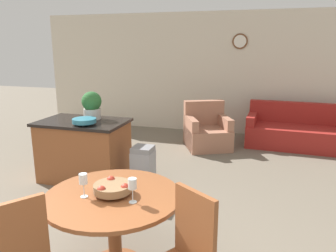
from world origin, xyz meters
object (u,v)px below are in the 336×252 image
(fruit_bowl, at_px, (113,188))
(trash_bin, at_px, (143,167))
(armchair, at_px, (207,132))
(wine_glass_right, at_px, (132,185))
(couch, at_px, (301,133))
(teal_bowl, at_px, (84,121))
(dining_table, at_px, (114,212))
(kitchen_island, at_px, (84,150))
(potted_plant, at_px, (92,105))
(wine_glass_left, at_px, (83,180))

(fruit_bowl, distance_m, trash_bin, 1.83)
(armchair, bearing_deg, wine_glass_right, -114.45)
(fruit_bowl, relative_size, couch, 0.15)
(teal_bowl, bearing_deg, fruit_bowl, -52.83)
(couch, bearing_deg, wine_glass_right, -108.02)
(wine_glass_right, xyz_separation_m, trash_bin, (-0.61, 1.81, -0.58))
(wine_glass_right, distance_m, armchair, 4.00)
(teal_bowl, bearing_deg, dining_table, -52.82)
(fruit_bowl, height_order, armchair, armchair)
(kitchen_island, bearing_deg, potted_plant, 65.18)
(wine_glass_left, height_order, couch, wine_glass_left)
(wine_glass_left, height_order, kitchen_island, wine_glass_left)
(wine_glass_left, distance_m, armchair, 4.04)
(kitchen_island, xyz_separation_m, armchair, (1.48, 2.11, -0.15))
(wine_glass_right, distance_m, teal_bowl, 2.18)
(teal_bowl, height_order, couch, teal_bowl)
(teal_bowl, relative_size, trash_bin, 0.55)
(kitchen_island, relative_size, potted_plant, 3.09)
(dining_table, bearing_deg, fruit_bowl, -69.25)
(dining_table, xyz_separation_m, teal_bowl, (-1.19, 1.57, 0.39))
(teal_bowl, bearing_deg, wine_glass_right, -49.57)
(armchair, bearing_deg, wine_glass_left, -120.64)
(potted_plant, bearing_deg, dining_table, -56.68)
(potted_plant, distance_m, couch, 4.13)
(trash_bin, bearing_deg, armchair, 76.18)
(fruit_bowl, height_order, wine_glass_left, wine_glass_left)
(wine_glass_right, distance_m, potted_plant, 2.51)
(wine_glass_right, xyz_separation_m, potted_plant, (-1.48, 2.01, 0.23))
(wine_glass_right, distance_m, couch, 4.85)
(kitchen_island, bearing_deg, teal_bowl, -51.81)
(couch, bearing_deg, fruit_bowl, -110.84)
(armchair, bearing_deg, potted_plant, -151.38)
(fruit_bowl, xyz_separation_m, wine_glass_left, (-0.21, -0.11, 0.09))
(trash_bin, bearing_deg, wine_glass_right, -71.39)
(couch, relative_size, armchair, 1.94)
(dining_table, distance_m, fruit_bowl, 0.23)
(dining_table, relative_size, wine_glass_left, 5.64)
(kitchen_island, height_order, teal_bowl, teal_bowl)
(fruit_bowl, distance_m, wine_glass_left, 0.25)
(wine_glass_left, bearing_deg, armchair, 85.00)
(fruit_bowl, distance_m, wine_glass_right, 0.25)
(wine_glass_left, relative_size, teal_bowl, 0.63)
(wine_glass_left, relative_size, wine_glass_right, 1.00)
(couch, xyz_separation_m, armchair, (-1.78, -0.56, 0.01))
(potted_plant, distance_m, armchair, 2.53)
(kitchen_island, distance_m, armchair, 2.58)
(fruit_bowl, xyz_separation_m, wine_glass_right, (0.22, -0.09, 0.09))
(wine_glass_right, xyz_separation_m, couch, (1.70, 4.51, -0.59))
(potted_plant, relative_size, trash_bin, 0.68)
(trash_bin, bearing_deg, dining_table, -77.30)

